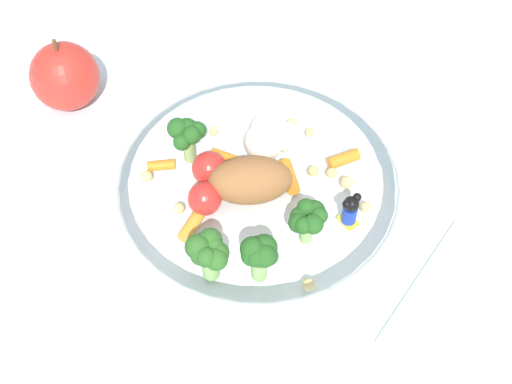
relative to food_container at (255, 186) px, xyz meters
name	(u,v)px	position (x,y,z in m)	size (l,w,h in m)	color
ground_plane	(263,213)	(0.01, 0.00, -0.03)	(2.40, 2.40, 0.00)	silver
food_container	(255,186)	(0.00, 0.00, 0.00)	(0.26, 0.26, 0.06)	white
loose_apple	(65,76)	(-0.21, -0.06, 0.00)	(0.07, 0.07, 0.08)	red
folded_napkin	(499,325)	(0.21, 0.08, -0.03)	(0.14, 0.14, 0.01)	white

